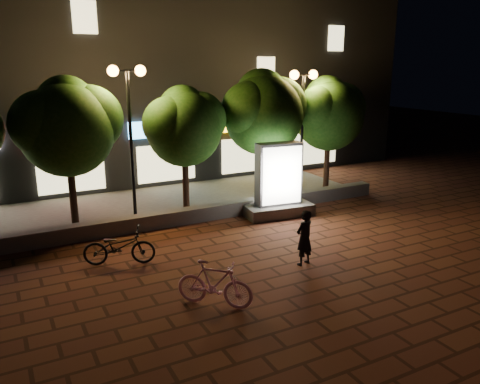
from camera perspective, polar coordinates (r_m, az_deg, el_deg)
ground at (r=13.15m, az=0.30°, el=-8.66°), size 80.00×80.00×0.00m
retaining_wall at (r=16.46m, az=-6.28°, el=-2.82°), size 16.00×0.45×0.50m
sidewalk at (r=18.77m, az=-9.09°, el=-1.32°), size 16.00×5.00×0.08m
building_block at (r=24.27m, az=-14.75°, el=13.96°), size 28.00×8.12×11.30m
tree_left at (r=16.33m, az=-19.98°, el=7.71°), size 3.60×3.00×4.89m
tree_mid at (r=17.35m, az=-6.66°, el=8.14°), size 3.24×2.70×4.50m
tree_right at (r=18.76m, az=2.89°, el=9.82°), size 3.72×3.10×5.07m
tree_far_right at (r=20.59m, az=10.67°, el=9.51°), size 3.48×2.90×4.76m
street_lamp_left at (r=16.39m, az=-13.20°, el=10.30°), size 1.26×0.36×5.18m
street_lamp_right at (r=19.40m, az=7.56°, el=10.86°), size 1.26×0.36×4.98m
ad_kiosk at (r=17.00m, az=4.61°, el=0.67°), size 2.56×1.49×2.64m
scooter_pink at (r=10.86m, az=-3.06°, el=-10.95°), size 1.63×1.61×1.07m
rider at (r=12.97m, az=7.72°, el=-5.46°), size 0.63×0.49×1.55m
scooter_parked at (r=13.38m, az=-14.30°, el=-6.37°), size 2.04×1.32×1.01m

